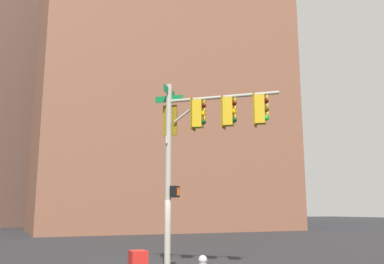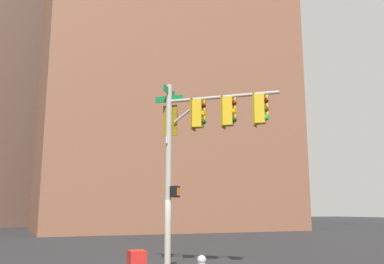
# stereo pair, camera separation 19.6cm
# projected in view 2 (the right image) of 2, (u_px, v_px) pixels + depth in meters

# --- Properties ---
(signal_pole_assembly) EXTENTS (3.47, 3.27, 6.77)m
(signal_pole_assembly) POSITION_uv_depth(u_px,v_px,m) (199.00, 133.00, 14.99)
(signal_pole_assembly) COLOR #9E998C
(signal_pole_assembly) RESTS_ON ground_plane
(building_brick_nearside) EXTENTS (27.41, 14.39, 38.80)m
(building_brick_nearside) POSITION_uv_depth(u_px,v_px,m) (169.00, 60.00, 48.70)
(building_brick_nearside) COLOR brown
(building_brick_nearside) RESTS_ON ground_plane
(building_brick_midblock) EXTENTS (18.18, 19.00, 35.77)m
(building_brick_midblock) POSITION_uv_depth(u_px,v_px,m) (41.00, 108.00, 64.98)
(building_brick_midblock) COLOR #4C3328
(building_brick_midblock) RESTS_ON ground_plane
(building_glass_tower) EXTENTS (30.04, 24.93, 71.59)m
(building_glass_tower) POSITION_uv_depth(u_px,v_px,m) (187.00, 19.00, 74.60)
(building_glass_tower) COLOR #8CB2C6
(building_glass_tower) RESTS_ON ground_plane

